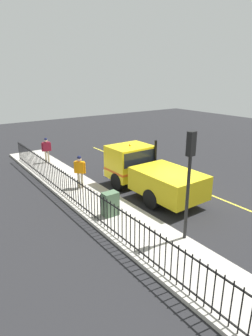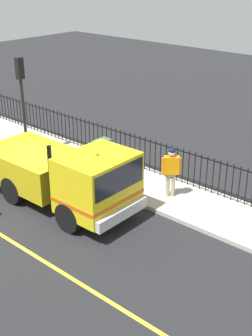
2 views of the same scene
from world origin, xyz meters
TOP-DOWN VIEW (x-y plane):
  - ground_plane at (0.00, 0.00)m, footprint 58.69×58.69m
  - sidewalk_slab at (3.11, 0.00)m, footprint 2.48×26.68m
  - lane_marking at (-2.29, 0.00)m, footprint 0.12×24.01m
  - work_truck at (0.26, -1.78)m, footprint 2.40×5.91m
  - worker_standing at (2.96, -4.00)m, footprint 0.51×0.53m
  - pedestrian_distant at (2.71, -9.57)m, footprint 0.63×0.33m
  - iron_fence at (4.11, 0.00)m, footprint 0.04×22.71m
  - traffic_light_near at (2.03, 2.79)m, footprint 0.32×0.25m
  - utility_cabinet at (3.34, -0.37)m, footprint 0.67×0.46m
  - traffic_cone at (-1.81, -0.35)m, footprint 0.48×0.48m

SIDE VIEW (x-z plane):
  - ground_plane at x=0.00m, z-range 0.00..0.00m
  - lane_marking at x=-2.29m, z-range 0.00..0.01m
  - sidewalk_slab at x=3.11m, z-range 0.00..0.14m
  - traffic_cone at x=-1.81m, z-range 0.00..0.69m
  - utility_cabinet at x=3.34m, z-range 0.14..1.21m
  - iron_fence at x=4.11m, z-range 0.15..1.49m
  - pedestrian_distant at x=2.71m, z-range 0.34..2.10m
  - work_truck at x=0.26m, z-range -0.08..2.55m
  - worker_standing at x=2.96m, z-range 0.34..2.15m
  - traffic_light_near at x=2.03m, z-range 0.99..5.05m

